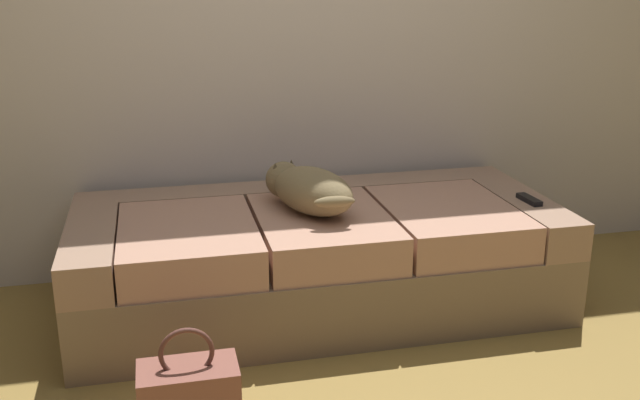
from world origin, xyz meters
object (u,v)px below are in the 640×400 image
(dog_tan, at_px, (308,189))
(tv_remote, at_px, (529,199))
(handbag, at_px, (189,398))
(couch, at_px, (317,257))

(dog_tan, xyz_separation_m, tv_remote, (0.98, -0.10, -0.09))
(handbag, bearing_deg, dog_tan, 54.67)
(couch, distance_m, tv_remote, 0.97)
(couch, relative_size, tv_remote, 13.91)
(dog_tan, distance_m, tv_remote, 0.99)
(couch, xyz_separation_m, tv_remote, (0.93, -0.13, 0.24))
(dog_tan, relative_size, handbag, 1.44)
(dog_tan, bearing_deg, couch, 36.23)
(tv_remote, relative_size, handbag, 0.40)
(couch, height_order, handbag, couch)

